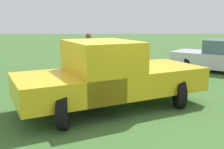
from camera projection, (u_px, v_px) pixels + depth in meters
name	position (u px, v px, depth m)	size (l,w,h in m)	color
ground_plane	(112.00, 111.00, 6.90)	(80.00, 80.00, 0.00)	#3D662D
pickup_truck	(108.00, 74.00, 7.02)	(3.95, 5.36, 1.80)	black
sedan_far	(224.00, 57.00, 12.14)	(4.07, 4.64, 1.45)	black
person_bystander	(89.00, 52.00, 11.09)	(0.43, 0.43, 1.80)	#7A6B51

